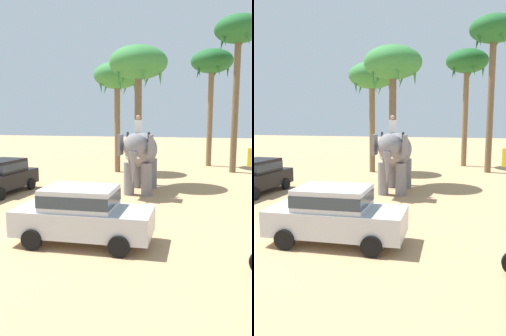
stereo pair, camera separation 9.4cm
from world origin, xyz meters
TOP-DOWN VIEW (x-y plane):
  - ground_plane at (0.00, 0.00)m, footprint 120.00×120.00m
  - car_sedan_foreground at (1.00, -0.23)m, footprint 4.17×2.00m
  - car_parked_far_side at (-5.40, 5.20)m, footprint 2.02×4.17m
  - elephant_with_mahout at (1.23, 7.15)m, footprint 1.67×3.88m
  - palm_tree_behind_elephant at (0.66, 9.22)m, footprint 3.20×3.20m
  - palm_tree_near_hut at (6.19, 15.09)m, footprint 3.20×3.20m
  - palm_tree_left_of_road at (4.53, 18.07)m, footprint 3.20×3.20m
  - palm_tree_far_back at (-1.69, 13.34)m, footprint 3.20×3.20m

SIDE VIEW (x-z plane):
  - ground_plane at x=0.00m, z-range 0.00..0.00m
  - car_sedan_foreground at x=1.00m, z-range 0.08..1.78m
  - car_parked_far_side at x=-5.40m, z-range 0.08..1.78m
  - elephant_with_mahout at x=1.23m, z-range 0.05..3.93m
  - palm_tree_far_back at x=-1.69m, z-range 2.67..10.21m
  - palm_tree_behind_elephant at x=0.66m, z-range 2.72..10.37m
  - palm_tree_left_of_road at x=4.53m, z-range 3.30..12.29m
  - palm_tree_near_hut at x=6.19m, z-range 3.92..14.43m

